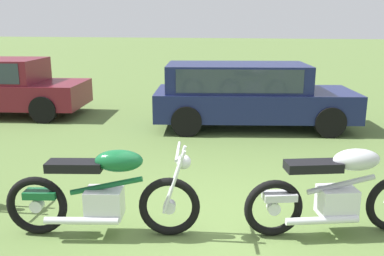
% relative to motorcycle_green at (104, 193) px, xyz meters
% --- Properties ---
extents(ground_plane, '(120.00, 120.00, 0.00)m').
position_rel_motorcycle_green_xyz_m(ground_plane, '(1.22, 0.18, -0.49)').
color(ground_plane, '#567038').
extents(motorcycle_green, '(2.13, 0.76, 1.02)m').
position_rel_motorcycle_green_xyz_m(motorcycle_green, '(0.00, 0.00, 0.00)').
color(motorcycle_green, black).
rests_on(motorcycle_green, ground).
extents(motorcycle_silver, '(1.99, 0.88, 1.02)m').
position_rel_motorcycle_green_xyz_m(motorcycle_silver, '(2.52, 0.52, -0.00)').
color(motorcycle_silver, black).
rests_on(motorcycle_silver, ground).
extents(car_burgundy, '(4.22, 2.22, 1.43)m').
position_rel_motorcycle_green_xyz_m(car_burgundy, '(-4.99, 5.40, 0.30)').
color(car_burgundy, maroon).
rests_on(car_burgundy, ground).
extents(car_navy, '(4.57, 2.37, 1.43)m').
position_rel_motorcycle_green_xyz_m(car_navy, '(1.17, 5.27, 0.34)').
color(car_navy, '#161E4C').
rests_on(car_navy, ground).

